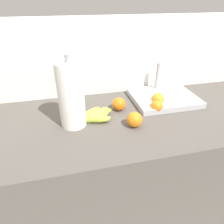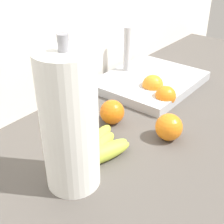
% 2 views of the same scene
% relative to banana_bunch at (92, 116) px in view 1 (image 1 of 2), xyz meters
% --- Properties ---
extents(ground_plane, '(6.00, 6.00, 0.00)m').
position_rel_banana_bunch_xyz_m(ground_plane, '(0.19, -0.02, -0.89)').
color(ground_plane, beige).
extents(counter, '(1.83, 0.61, 0.87)m').
position_rel_banana_bunch_xyz_m(counter, '(0.19, -0.02, -0.45)').
color(counter, '#514C47').
rests_on(counter, ground).
extents(wall_back, '(2.23, 0.06, 1.30)m').
position_rel_banana_bunch_xyz_m(wall_back, '(0.19, 0.31, -0.24)').
color(wall_back, silver).
rests_on(wall_back, ground).
extents(banana_bunch, '(0.21, 0.17, 0.04)m').
position_rel_banana_bunch_xyz_m(banana_bunch, '(0.00, 0.00, 0.00)').
color(banana_bunch, '#B2C23F').
rests_on(banana_bunch, counter).
extents(orange_center, '(0.07, 0.07, 0.07)m').
position_rel_banana_bunch_xyz_m(orange_center, '(0.15, 0.06, 0.01)').
color(orange_center, orange).
rests_on(orange_center, counter).
extents(orange_right, '(0.06, 0.06, 0.06)m').
position_rel_banana_bunch_xyz_m(orange_right, '(0.33, -0.00, 0.01)').
color(orange_right, orange).
rests_on(orange_right, counter).
extents(orange_front, '(0.07, 0.07, 0.07)m').
position_rel_banana_bunch_xyz_m(orange_front, '(0.18, -0.10, 0.02)').
color(orange_front, orange).
rests_on(orange_front, counter).
extents(orange_far_right, '(0.07, 0.07, 0.07)m').
position_rel_banana_bunch_xyz_m(orange_far_right, '(0.37, 0.07, 0.01)').
color(orange_far_right, orange).
rests_on(orange_far_right, counter).
extents(paper_towel_roll, '(0.11, 0.11, 0.32)m').
position_rel_banana_bunch_xyz_m(paper_towel_roll, '(-0.09, -0.02, 0.13)').
color(paper_towel_roll, white).
rests_on(paper_towel_roll, counter).
extents(sink_basin, '(0.35, 0.29, 0.19)m').
position_rel_banana_bunch_xyz_m(sink_basin, '(0.43, 0.12, -0.00)').
color(sink_basin, '#B7BABF').
rests_on(sink_basin, counter).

